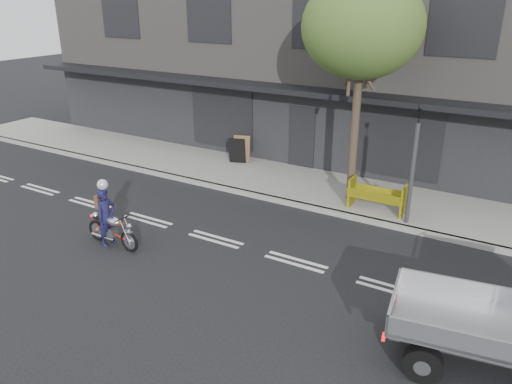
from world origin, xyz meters
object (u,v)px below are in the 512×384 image
(sandwich_board, at_px, (237,151))
(construction_barrier, at_px, (375,198))
(motorcycle, at_px, (112,229))
(traffic_light_pole, at_px, (412,172))
(street_tree, at_px, (362,27))
(rider, at_px, (106,217))

(sandwich_board, bearing_deg, construction_barrier, -37.16)
(motorcycle, height_order, sandwich_board, sandwich_board)
(construction_barrier, bearing_deg, motorcycle, -135.90)
(traffic_light_pole, bearing_deg, motorcycle, -141.66)
(street_tree, xyz_separation_m, sandwich_board, (-4.91, 1.15, -4.63))
(rider, bearing_deg, street_tree, -35.38)
(traffic_light_pole, distance_m, sandwich_board, 7.27)
(traffic_light_pole, bearing_deg, street_tree, 156.97)
(sandwich_board, bearing_deg, rider, -106.09)
(traffic_light_pole, bearing_deg, construction_barrier, 171.51)
(street_tree, relative_size, sandwich_board, 6.75)
(rider, bearing_deg, sandwich_board, 5.70)
(rider, bearing_deg, traffic_light_pole, -50.33)
(traffic_light_pole, distance_m, rider, 8.21)
(traffic_light_pole, xyz_separation_m, rider, (-6.46, -4.99, -0.88))
(construction_barrier, xyz_separation_m, sandwich_board, (-5.91, 1.85, 0.03))
(motorcycle, relative_size, construction_barrier, 1.06)
(rider, distance_m, construction_barrier, 7.50)
(motorcycle, height_order, rider, rider)
(traffic_light_pole, relative_size, sandwich_board, 3.50)
(motorcycle, xyz_separation_m, construction_barrier, (5.30, 5.14, 0.15))
(construction_barrier, relative_size, sandwich_board, 1.68)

